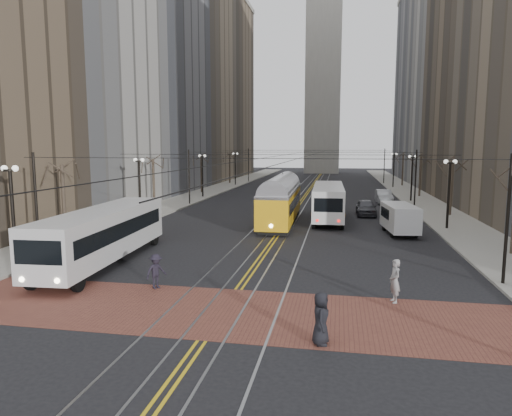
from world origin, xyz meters
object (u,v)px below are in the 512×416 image
at_px(transit_bus, 104,237).
at_px(sedan_grey, 366,207).
at_px(sedan_silver, 384,197).
at_px(streetcar, 281,204).
at_px(pedestrian_b, 395,281).
at_px(cargo_van, 400,219).
at_px(pedestrian_a, 321,318).
at_px(pedestrian_d, 156,271).
at_px(clock_tower, 324,34).
at_px(rear_bus, 328,203).

relative_size(transit_bus, sedan_grey, 2.74).
relative_size(sedan_grey, sedan_silver, 0.94).
height_order(streetcar, pedestrian_b, streetcar).
distance_m(transit_bus, cargo_van, 22.46).
xyz_separation_m(transit_bus, sedan_silver, (19.16, 33.22, -0.80)).
distance_m(sedan_grey, pedestrian_a, 31.79).
bearing_deg(pedestrian_d, streetcar, 24.94).
height_order(clock_tower, pedestrian_a, clock_tower).
xyz_separation_m(clock_tower, transit_bus, (-8.98, -99.43, -34.34)).
relative_size(clock_tower, cargo_van, 12.36).
xyz_separation_m(pedestrian_a, pedestrian_b, (3.06, 5.00, 0.04)).
height_order(clock_tower, transit_bus, clock_tower).
height_order(clock_tower, sedan_silver, clock_tower).
bearing_deg(sedan_silver, pedestrian_b, -96.19).
bearing_deg(transit_bus, clock_tower, 81.76).
bearing_deg(sedan_grey, transit_bus, -127.85).
bearing_deg(clock_tower, sedan_silver, -81.26).
relative_size(clock_tower, rear_bus, 5.27).
bearing_deg(cargo_van, streetcar, 152.15).
relative_size(streetcar, sedan_silver, 2.82).
height_order(transit_bus, streetcar, streetcar).
relative_size(cargo_van, pedestrian_d, 3.11).
bearing_deg(rear_bus, pedestrian_d, -109.83).
bearing_deg(clock_tower, streetcar, -90.35).
relative_size(sedan_grey, pedestrian_a, 2.52).
relative_size(rear_bus, sedan_silver, 2.49).
bearing_deg(sedan_silver, clock_tower, 97.03).
bearing_deg(cargo_van, transit_bus, -151.90).
bearing_deg(pedestrian_b, sedan_grey, 163.81).
bearing_deg(pedestrian_a, clock_tower, 1.90).
xyz_separation_m(clock_tower, rear_bus, (3.74, -80.30, -34.33)).
height_order(rear_bus, pedestrian_d, rear_bus).
distance_m(cargo_van, sedan_grey, 10.05).
xyz_separation_m(sedan_silver, pedestrian_a, (-5.98, -42.29, 0.12)).
xyz_separation_m(cargo_van, pedestrian_d, (-13.53, -16.79, -0.31)).
distance_m(transit_bus, sedan_grey, 27.92).
distance_m(clock_tower, cargo_van, 93.91).
relative_size(clock_tower, pedestrian_d, 38.41).
xyz_separation_m(clock_tower, sedan_grey, (7.46, -76.88, -35.15)).
bearing_deg(pedestrian_a, transit_bus, 55.17).
bearing_deg(sedan_silver, cargo_van, -93.57).
height_order(transit_bus, pedestrian_a, transit_bus).
distance_m(pedestrian_a, pedestrian_b, 5.86).
height_order(cargo_van, pedestrian_b, cargo_van).
distance_m(streetcar, cargo_van, 10.77).
bearing_deg(pedestrian_d, clock_tower, 32.34).
height_order(rear_bus, sedan_grey, rear_bus).
bearing_deg(clock_tower, pedestrian_d, -92.22).
relative_size(rear_bus, pedestrian_a, 6.65).
bearing_deg(sedan_grey, streetcar, -145.21).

